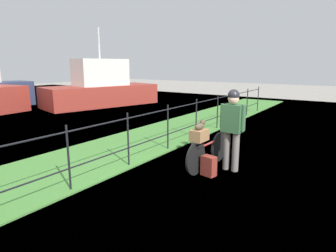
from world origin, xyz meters
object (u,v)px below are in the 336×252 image
cyclist_person (232,123)px  moored_boat_mid (101,89)px  mooring_bollard (195,140)px  terrier_dog (200,126)px  bicycle_main (208,152)px  backpack_on_paving (209,166)px  wooden_crate (199,135)px

cyclist_person → moored_boat_mid: moored_boat_mid is taller
mooring_bollard → moored_boat_mid: 9.27m
terrier_dog → bicycle_main: bearing=-2.3°
backpack_on_paving → mooring_bollard: 1.93m
terrier_dog → moored_boat_mid: bearing=57.5°
cyclist_person → mooring_bollard: bearing=54.4°
cyclist_person → backpack_on_paving: 0.99m
mooring_bollard → backpack_on_paving: bearing=-142.8°
bicycle_main → backpack_on_paving: 0.47m
cyclist_person → bicycle_main: bearing=108.1°
backpack_on_paving → moored_boat_mid: size_ratio=0.06×
bicycle_main → backpack_on_paving: bicycle_main is taller
moored_boat_mid → backpack_on_paving: bearing=-122.0°
bicycle_main → wooden_crate: 0.57m
bicycle_main → cyclist_person: (0.15, -0.46, 0.65)m
cyclist_person → backpack_on_paving: cyclist_person is taller
moored_boat_mid → wooden_crate: bearing=-122.6°
mooring_bollard → wooden_crate: bearing=-148.4°
wooden_crate → terrier_dog: bearing=-2.3°
backpack_on_paving → mooring_bollard: bearing=-41.7°
terrier_dog → mooring_bollard: terrier_dog is taller
wooden_crate → cyclist_person: bearing=-42.3°
mooring_bollard → moored_boat_mid: size_ratio=0.07×
bicycle_main → backpack_on_paving: size_ratio=4.22×
cyclist_person → moored_boat_mid: 10.96m
backpack_on_paving → wooden_crate: bearing=7.7°
terrier_dog → backpack_on_paving: bearing=-99.5°
bicycle_main → terrier_dog: 0.71m
wooden_crate → moored_boat_mid: 10.82m
wooden_crate → mooring_bollard: 1.88m
terrier_dog → backpack_on_paving: size_ratio=0.79×
cyclist_person → backpack_on_paving: size_ratio=4.21×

